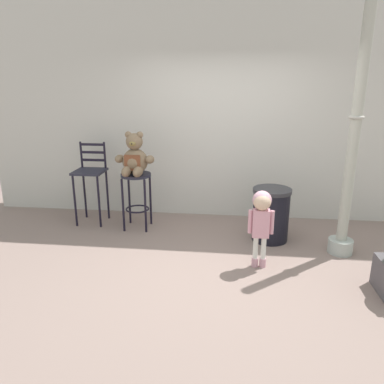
{
  "coord_description": "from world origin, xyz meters",
  "views": [
    {
      "loc": [
        0.21,
        -3.84,
        2.05
      ],
      "look_at": [
        -0.3,
        0.65,
        0.69
      ],
      "focal_mm": 34.15,
      "sensor_mm": 36.0,
      "label": 1
    }
  ],
  "objects_px": {
    "lamppost": "(351,163)",
    "bar_stool_with_teddy": "(136,189)",
    "child_walking": "(261,213)",
    "trash_bin": "(271,214)",
    "teddy_bear": "(135,159)",
    "bar_chair_empty": "(91,176)"
  },
  "relations": [
    {
      "from": "child_walking",
      "to": "trash_bin",
      "type": "distance_m",
      "value": 0.86
    },
    {
      "from": "teddy_bear",
      "to": "trash_bin",
      "type": "bearing_deg",
      "value": -5.86
    },
    {
      "from": "bar_stool_with_teddy",
      "to": "child_walking",
      "type": "xyz_separation_m",
      "value": [
        1.7,
        -1.01,
        0.07
      ]
    },
    {
      "from": "trash_bin",
      "to": "bar_chair_empty",
      "type": "xyz_separation_m",
      "value": [
        -2.63,
        0.38,
        0.36
      ]
    },
    {
      "from": "bar_stool_with_teddy",
      "to": "teddy_bear",
      "type": "relative_size",
      "value": 1.37
    },
    {
      "from": "teddy_bear",
      "to": "child_walking",
      "type": "relative_size",
      "value": 0.65
    },
    {
      "from": "child_walking",
      "to": "lamppost",
      "type": "bearing_deg",
      "value": -23.54
    },
    {
      "from": "bar_stool_with_teddy",
      "to": "teddy_bear",
      "type": "height_order",
      "value": "teddy_bear"
    },
    {
      "from": "child_walking",
      "to": "lamppost",
      "type": "distance_m",
      "value": 1.24
    },
    {
      "from": "trash_bin",
      "to": "bar_chair_empty",
      "type": "bearing_deg",
      "value": 171.7
    },
    {
      "from": "bar_stool_with_teddy",
      "to": "child_walking",
      "type": "distance_m",
      "value": 1.98
    },
    {
      "from": "child_walking",
      "to": "trash_bin",
      "type": "relative_size",
      "value": 1.26
    },
    {
      "from": "trash_bin",
      "to": "bar_stool_with_teddy",
      "type": "bearing_deg",
      "value": 173.3
    },
    {
      "from": "trash_bin",
      "to": "bar_chair_empty",
      "type": "height_order",
      "value": "bar_chair_empty"
    },
    {
      "from": "teddy_bear",
      "to": "bar_chair_empty",
      "type": "height_order",
      "value": "teddy_bear"
    },
    {
      "from": "child_walking",
      "to": "bar_chair_empty",
      "type": "xyz_separation_m",
      "value": [
        -2.44,
        1.17,
        0.06
      ]
    },
    {
      "from": "bar_stool_with_teddy",
      "to": "bar_chair_empty",
      "type": "distance_m",
      "value": 0.77
    },
    {
      "from": "child_walking",
      "to": "trash_bin",
      "type": "xyz_separation_m",
      "value": [
        0.19,
        0.79,
        -0.3
      ]
    },
    {
      "from": "lamppost",
      "to": "bar_stool_with_teddy",
      "type": "bearing_deg",
      "value": 168.95
    },
    {
      "from": "trash_bin",
      "to": "child_walking",
      "type": "bearing_deg",
      "value": -103.62
    },
    {
      "from": "teddy_bear",
      "to": "lamppost",
      "type": "height_order",
      "value": "lamppost"
    },
    {
      "from": "teddy_bear",
      "to": "lamppost",
      "type": "bearing_deg",
      "value": -10.48
    }
  ]
}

